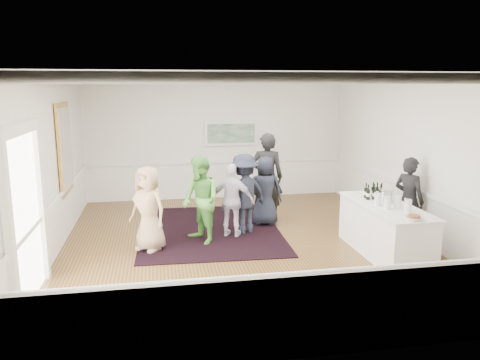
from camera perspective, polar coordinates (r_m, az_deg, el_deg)
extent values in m
plane|color=brown|center=(9.29, 0.38, -7.76)|extent=(8.00, 8.00, 0.00)
cube|color=white|center=(8.77, 0.41, 12.39)|extent=(7.00, 8.00, 0.02)
cube|color=white|center=(8.94, -22.24, 1.23)|extent=(0.02, 8.00, 3.20)
cube|color=white|center=(10.13, 20.27, 2.47)|extent=(0.02, 8.00, 3.20)
cube|color=white|center=(12.81, -2.91, 4.90)|extent=(7.00, 0.02, 3.20)
cube|color=white|center=(5.10, 8.69, -5.23)|extent=(7.00, 0.02, 3.20)
cube|color=gold|center=(10.17, -20.59, 3.62)|extent=(0.04, 1.25, 1.85)
cube|color=white|center=(10.16, -20.46, 3.63)|extent=(0.01, 1.05, 1.65)
cube|color=white|center=(6.45, -26.26, -6.48)|extent=(0.10, 0.14, 2.40)
cube|color=white|center=(7.98, -23.09, -2.94)|extent=(0.10, 0.14, 2.40)
cube|color=white|center=(6.99, -25.37, 5.64)|extent=(0.10, 1.78, 0.16)
cube|color=white|center=(7.21, -24.77, -4.53)|extent=(0.02, 1.50, 2.40)
cube|color=white|center=(12.79, -1.10, 5.72)|extent=(1.44, 0.05, 0.66)
cube|color=#235E36|center=(12.76, -1.08, 5.70)|extent=(1.30, 0.01, 0.52)
cube|color=black|center=(10.16, -3.69, -6.03)|extent=(3.06, 3.94, 0.02)
cube|color=white|center=(8.99, 17.20, -5.85)|extent=(0.82, 2.26, 0.92)
cube|color=white|center=(8.86, 17.37, -2.96)|extent=(0.88, 2.32, 0.02)
imported|color=black|center=(9.70, 19.87, -2.34)|extent=(0.66, 0.75, 1.72)
imported|color=tan|center=(8.88, -11.11, -3.45)|extent=(0.93, 0.90, 1.61)
imported|color=#56A743|center=(9.15, -4.80, -2.46)|extent=(0.95, 1.04, 1.72)
imported|color=silver|center=(9.52, -0.94, -2.51)|extent=(0.97, 0.70, 1.52)
imported|color=#1B202E|center=(9.71, 0.51, -1.72)|extent=(1.25, 1.06, 1.69)
imported|color=black|center=(10.61, 3.27, 0.33)|extent=(0.83, 0.65, 2.03)
imported|color=#1B202E|center=(10.35, 3.08, -1.32)|extent=(0.84, 0.63, 1.54)
cylinder|color=#64BB43|center=(8.53, 17.52, -2.62)|extent=(0.12, 0.12, 0.24)
cylinder|color=#D4483E|center=(8.63, 18.69, -2.53)|extent=(0.12, 0.12, 0.24)
cylinder|color=#5BA93C|center=(8.73, 16.45, -2.24)|extent=(0.12, 0.12, 0.24)
cylinder|color=beige|center=(8.43, 19.81, -2.93)|extent=(0.12, 0.12, 0.24)
cylinder|color=silver|center=(9.03, 17.29, -1.88)|extent=(0.26, 0.26, 0.25)
imported|color=white|center=(8.02, 20.45, -4.34)|extent=(0.27, 0.27, 0.07)
cylinder|color=brown|center=(8.01, 20.46, -4.19)|extent=(0.19, 0.19, 0.04)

